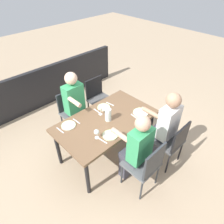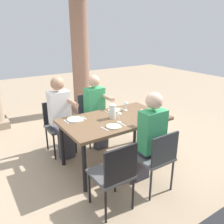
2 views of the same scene
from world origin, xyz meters
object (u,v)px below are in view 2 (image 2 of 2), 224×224
Objects in this scene: dining_table at (114,123)px; plate_0 at (75,119)px; diner_man_white at (61,115)px; plate_2 at (114,110)px; wine_glass_2 at (126,104)px; water_pitcher at (112,112)px; plate_1 at (114,126)px; wine_glass_1 at (119,115)px; chair_mid_north at (91,115)px; chair_mid_south at (157,156)px; diner_guest_third at (149,137)px; stone_column_centre at (80,54)px; plate_3 at (153,117)px; chair_west_north at (58,123)px; diner_woman_green at (97,110)px; chair_west_south at (115,173)px.

dining_table is 0.60m from plate_0.
diner_man_white is 5.94× the size of plate_2.
water_pitcher is (-0.39, -0.17, -0.01)m from wine_glass_2.
wine_glass_2 reaches higher than dining_table.
wine_glass_1 reaches higher than plate_1.
chair_mid_north reaches higher than plate_1.
chair_mid_south is at bearing -67.48° from diner_man_white.
plate_2 is at bearing 82.82° from diner_guest_third.
water_pitcher is (-0.75, -2.60, -0.60)m from stone_column_centre.
plate_3 is at bearing 52.86° from chair_mid_south.
stone_column_centre is at bearing 61.91° from plate_0.
wine_glass_1 is at bearing 166.23° from plate_3.
wine_glass_1 is at bearing -105.17° from stone_column_centre.
water_pitcher reaches higher than wine_glass_2.
stone_column_centre is at bearing 74.48° from dining_table.
chair_west_north is 0.30× the size of stone_column_centre.
chair_west_north is at bearing -179.63° from chair_mid_north.
wine_glass_1 is at bearing 97.75° from chair_mid_south.
diner_woman_green reaches higher than wine_glass_1.
plate_0 is at bearing -84.47° from chair_west_north.
stone_column_centre is at bearing 77.15° from plate_2.
stone_column_centre reaches higher than plate_3.
dining_table is 0.71m from diner_guest_third.
plate_0 is 1.19× the size of water_pitcher.
water_pitcher is at bearing -98.02° from diner_woman_green.
diner_guest_third reaches higher than plate_2.
stone_column_centre is at bearing 85.71° from plate_3.
chair_mid_north is (0.66, 1.76, 0.01)m from chair_west_south.
chair_west_north is 1.01m from plate_2.
wine_glass_1 is (-0.10, 0.71, 0.36)m from chair_mid_south.
diner_man_white reaches higher than wine_glass_1.
stone_column_centre is (0.66, 3.33, 0.74)m from diner_guest_third.
plate_3 is at bearing -69.51° from chair_mid_north.
diner_guest_third is at bearing -58.31° from plate_0.
diner_man_white is 1.08m from wine_glass_2.
diner_man_white is 1.01× the size of diner_guest_third.
plate_0 and plate_2 have the same top height.
plate_2 is at bearing -27.00° from diner_man_white.
diner_man_white is at bearing 89.90° from chair_west_south.
wine_glass_1 reaches higher than chair_west_north.
wine_glass_1 reaches higher than chair_west_south.
plate_1 is at bearing -67.72° from diner_man_white.
plate_0 is at bearing 154.48° from water_pitcher.
diner_woman_green reaches higher than chair_mid_north.
plate_2 is at bearing -102.85° from stone_column_centre.
plate_1 is (-0.26, -0.95, 0.08)m from diner_woman_green.
plate_2 is 0.36m from water_pitcher.
plate_1 is 1.46× the size of wine_glass_2.
diner_man_white is (-0.58, 0.70, 0.03)m from dining_table.
water_pitcher is at bearing -155.86° from wine_glass_2.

